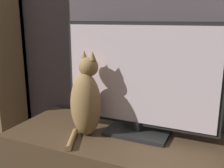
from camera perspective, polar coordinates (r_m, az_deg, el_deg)
tv at (r=1.35m, az=5.89°, el=0.77°), size 0.82×0.20×0.59m
cat at (r=1.37m, az=-5.60°, el=-3.69°), size 0.19×0.29×0.45m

